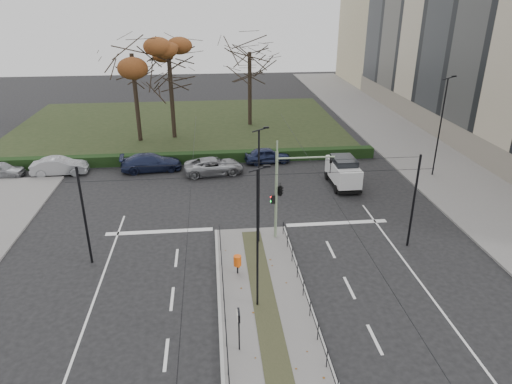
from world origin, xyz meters
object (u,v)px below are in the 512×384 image
Objects in this scene: bare_tree_near at (169,65)px; parked_car_fifth at (267,155)px; streetlamp_median_far at (259,186)px; parked_car_first at (0,170)px; rust_tree at (131,54)px; streetlamp_sidewalk at (440,127)px; parked_car_second at (60,166)px; white_van at (343,171)px; parked_car_fourth at (214,166)px; info_panel at (239,320)px; parked_car_third at (151,162)px; traffic_light at (282,189)px; litter_bin at (237,261)px; bare_tree_center at (250,58)px; streetlamp_median_near at (258,239)px.

parked_car_fifth is at bearing -44.44° from bare_tree_near.
streetlamp_median_far is 1.90× the size of parked_car_first.
rust_tree is at bearing -167.49° from bare_tree_near.
streetlamp_median_far is 18.94m from streetlamp_sidewalk.
parked_car_second is at bearing -132.44° from bare_tree_near.
parked_car_fourth is at bearing 160.10° from white_van.
parked_car_fourth is at bearing 101.75° from streetlamp_median_far.
streetlamp_sidewalk reaches higher than parked_car_first.
parked_car_second is 1.10× the size of parked_car_fifth.
info_panel reaches higher than parked_car_fourth.
bare_tree_near reaches higher than parked_car_third.
parked_car_fifth is (-13.75, 4.87, -3.68)m from streetlamp_sidewalk.
parked_car_third is (12.70, 0.22, 0.10)m from parked_car_first.
traffic_light is 1.58m from streetlamp_median_far.
bare_tree_center is (3.54, 31.51, 6.89)m from litter_bin.
bare_tree_near reaches higher than white_van.
traffic_light is at bearing 72.09° from streetlamp_median_near.
bare_tree_near is 2.61× the size of parked_car_fifth.
streetlamp_median_near is at bearing 165.51° from parked_car_fifth.
streetlamp_sidewalk is at bearing -99.97° from parked_car_second.
traffic_light is 25.86m from rust_tree.
parked_car_third is at bearing 170.92° from streetlamp_sidewalk.
bare_tree_near reaches higher than parked_car_first.
white_van is at bearing 52.16° from traffic_light.
streetlamp_sidewalk is 0.71× the size of rust_tree.
bare_tree_near is (-4.09, 11.22, 7.05)m from parked_car_fourth.
white_van is (9.39, 12.10, 0.32)m from litter_bin.
streetlamp_median_far reaches higher than white_van.
rust_tree reaches higher than parked_car_third.
parked_car_third is (-7.34, 20.11, -3.16)m from streetlamp_median_near.
rust_tree is at bearing 51.27° from parked_car_fifth.
parked_car_first is 29.03m from white_van.
bare_tree_center is at bearing 127.93° from streetlamp_sidewalk.
parked_car_second is (-15.88, 13.59, -3.14)m from streetlamp_median_far.
litter_bin is at bearing -143.34° from parked_car_second.
parked_car_fifth is (-5.43, 6.10, -0.53)m from white_van.
traffic_light reaches higher than parked_car_fourth.
streetlamp_median_near is at bearing 69.50° from info_panel.
traffic_light is at bearing 52.31° from litter_bin.
litter_bin is 22.44m from streetlamp_sidewalk.
parked_car_third is at bearing 125.65° from traffic_light.
parked_car_fourth is 1.14× the size of white_van.
litter_bin is 0.15× the size of streetlamp_median_far.
info_panel is at bearing -101.39° from streetlamp_median_far.
parked_car_fourth is at bearing -110.19° from parked_car_third.
parked_car_second is 24.05m from bare_tree_center.
info_panel is at bearing 175.26° from parked_car_fourth.
traffic_light is at bearing 17.97° from streetlamp_median_far.
parked_car_fifth is (3.96, 18.21, -0.21)m from litter_bin.
parked_car_fourth is 5.49m from parked_car_fifth.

